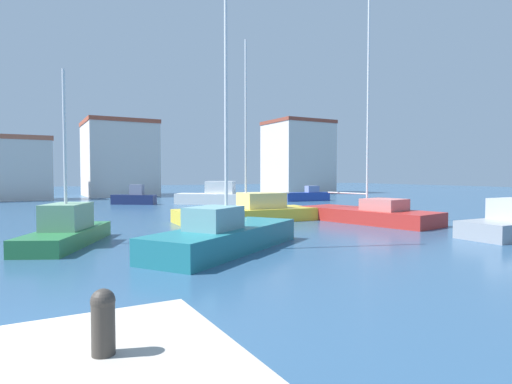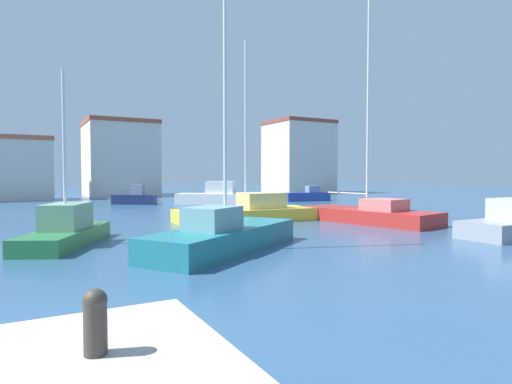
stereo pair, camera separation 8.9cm
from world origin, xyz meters
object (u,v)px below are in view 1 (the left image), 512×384
object	(u,v)px
mooring_bollard	(103,319)
sailboat_red_far_right	(369,213)
sailboat_yellow_outer_mooring	(249,211)
sailboat_teal_mid_harbor	(225,235)
motorboat_blue_distant_north	(307,196)
motorboat_navy_inner_mooring	(134,198)
sailboat_green_distant_east	(67,230)
motorboat_white_center_channel	(219,196)

from	to	relation	value
mooring_bollard	sailboat_red_far_right	size ratio (longest dim) A/B	0.05
sailboat_yellow_outer_mooring	sailboat_teal_mid_harbor	bearing A→B (deg)	-123.09
mooring_bollard	motorboat_blue_distant_north	xyz separation A→B (m)	(26.00, 32.73, -0.93)
sailboat_yellow_outer_mooring	motorboat_navy_inner_mooring	xyz separation A→B (m)	(-2.80, 17.80, 0.02)
motorboat_blue_distant_north	motorboat_navy_inner_mooring	xyz separation A→B (m)	(-17.38, 3.62, 0.05)
sailboat_teal_mid_harbor	sailboat_red_far_right	world-z (taller)	sailboat_red_far_right
sailboat_teal_mid_harbor	sailboat_green_distant_east	bearing A→B (deg)	139.52
motorboat_navy_inner_mooring	mooring_bollard	bearing A→B (deg)	-103.33
motorboat_blue_distant_north	sailboat_red_far_right	bearing A→B (deg)	-115.52
sailboat_green_distant_east	motorboat_white_center_channel	world-z (taller)	sailboat_green_distant_east
sailboat_red_far_right	sailboat_green_distant_east	bearing A→B (deg)	-179.81
motorboat_white_center_channel	sailboat_yellow_outer_mooring	bearing A→B (deg)	-106.92
sailboat_green_distant_east	motorboat_white_center_channel	bearing A→B (deg)	51.26
motorboat_navy_inner_mooring	sailboat_yellow_outer_mooring	bearing A→B (deg)	-81.05
sailboat_yellow_outer_mooring	mooring_bollard	bearing A→B (deg)	-121.60
sailboat_green_distant_east	motorboat_navy_inner_mooring	bearing A→B (deg)	70.60
mooring_bollard	motorboat_white_center_channel	xyz separation A→B (m)	(15.82, 33.03, -0.76)
sailboat_teal_mid_harbor	sailboat_green_distant_east	world-z (taller)	sailboat_teal_mid_harbor
mooring_bollard	sailboat_red_far_right	bearing A→B (deg)	39.96
sailboat_red_far_right	mooring_bollard	bearing A→B (deg)	-140.04
mooring_bollard	sailboat_green_distant_east	bearing A→B (deg)	86.46
sailboat_green_distant_east	sailboat_yellow_outer_mooring	world-z (taller)	sailboat_yellow_outer_mooring
sailboat_red_far_right	motorboat_blue_distant_north	bearing A→B (deg)	64.48
sailboat_teal_mid_harbor	sailboat_red_far_right	bearing A→B (deg)	20.96
motorboat_white_center_channel	sailboat_green_distant_east	bearing A→B (deg)	-128.74
motorboat_white_center_channel	sailboat_yellow_outer_mooring	size ratio (longest dim) A/B	0.72
sailboat_teal_mid_harbor	sailboat_yellow_outer_mooring	size ratio (longest dim) A/B	0.92
sailboat_red_far_right	motorboat_navy_inner_mooring	xyz separation A→B (m)	(-8.67, 21.87, 0.07)
sailboat_teal_mid_harbor	sailboat_yellow_outer_mooring	world-z (taller)	sailboat_yellow_outer_mooring
motorboat_blue_distant_north	mooring_bollard	bearing A→B (deg)	-128.46
sailboat_teal_mid_harbor	motorboat_navy_inner_mooring	bearing A→B (deg)	84.15
sailboat_green_distant_east	motorboat_blue_distant_north	world-z (taller)	sailboat_green_distant_east
sailboat_teal_mid_harbor	motorboat_navy_inner_mooring	size ratio (longest dim) A/B	2.52
mooring_bollard	sailboat_yellow_outer_mooring	world-z (taller)	sailboat_yellow_outer_mooring
sailboat_teal_mid_harbor	sailboat_yellow_outer_mooring	bearing A→B (deg)	56.91
sailboat_green_distant_east	motorboat_white_center_channel	size ratio (longest dim) A/B	0.90
mooring_bollard	sailboat_yellow_outer_mooring	size ratio (longest dim) A/B	0.06
motorboat_blue_distant_north	motorboat_white_center_channel	xyz separation A→B (m)	(-10.18, 0.30, 0.17)
sailboat_green_distant_east	sailboat_teal_mid_harbor	bearing A→B (deg)	-40.48
mooring_bollard	motorboat_navy_inner_mooring	xyz separation A→B (m)	(8.62, 36.35, -0.88)
mooring_bollard	motorboat_navy_inner_mooring	distance (m)	37.37
mooring_bollard	motorboat_navy_inner_mooring	bearing A→B (deg)	76.67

